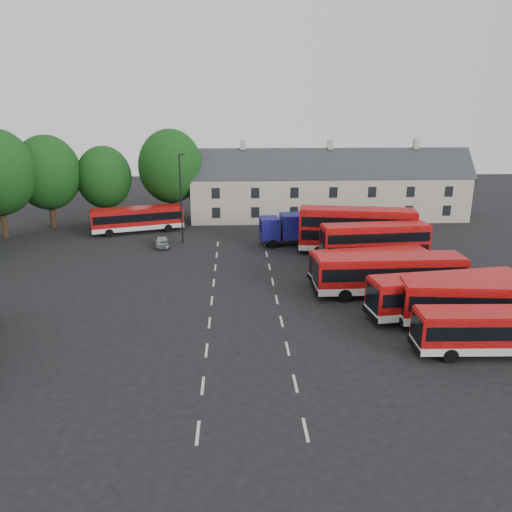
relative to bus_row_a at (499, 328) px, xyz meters
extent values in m
plane|color=black|center=(-17.51, 7.23, -1.69)|extent=(140.00, 140.00, 0.00)
cube|color=beige|center=(-17.51, -6.77, -1.68)|extent=(0.15, 1.80, 0.01)
cube|color=beige|center=(-17.51, -2.77, -1.68)|extent=(0.15, 1.80, 0.01)
cube|color=beige|center=(-17.51, 1.23, -1.68)|extent=(0.15, 1.80, 0.01)
cube|color=beige|center=(-17.51, 5.23, -1.68)|extent=(0.15, 1.80, 0.01)
cube|color=beige|center=(-17.51, 9.23, -1.68)|extent=(0.15, 1.80, 0.01)
cube|color=beige|center=(-17.51, 13.23, -1.68)|extent=(0.15, 1.80, 0.01)
cube|color=beige|center=(-17.51, 17.23, -1.68)|extent=(0.15, 1.80, 0.01)
cube|color=beige|center=(-17.51, 21.23, -1.68)|extent=(0.15, 1.80, 0.01)
cube|color=beige|center=(-17.51, 25.23, -1.68)|extent=(0.15, 1.80, 0.01)
cube|color=beige|center=(-12.51, -6.77, -1.68)|extent=(0.15, 1.80, 0.01)
cube|color=beige|center=(-12.51, -2.77, -1.68)|extent=(0.15, 1.80, 0.01)
cube|color=beige|center=(-12.51, 1.23, -1.68)|extent=(0.15, 1.80, 0.01)
cube|color=beige|center=(-12.51, 5.23, -1.68)|extent=(0.15, 1.80, 0.01)
cube|color=beige|center=(-12.51, 9.23, -1.68)|extent=(0.15, 1.80, 0.01)
cube|color=beige|center=(-12.51, 13.23, -1.68)|extent=(0.15, 1.80, 0.01)
cube|color=beige|center=(-12.51, 17.23, -1.68)|extent=(0.15, 1.80, 0.01)
cube|color=beige|center=(-12.51, 21.23, -1.68)|extent=(0.15, 1.80, 0.01)
cube|color=beige|center=(-12.51, 25.23, -1.68)|extent=(0.15, 1.80, 0.01)
cylinder|color=black|center=(-41.51, 29.23, 0.50)|extent=(0.70, 0.70, 4.38)
cylinder|color=black|center=(-37.51, 33.23, 0.32)|extent=(0.70, 0.70, 4.02)
ellipsoid|color=#103D11|center=(-37.51, 33.23, 4.99)|extent=(7.59, 7.59, 8.73)
cylinder|color=black|center=(-31.51, 35.23, 0.06)|extent=(0.70, 0.70, 3.50)
ellipsoid|color=#103D11|center=(-31.51, 35.23, 4.12)|extent=(6.60, 6.60, 7.59)
cylinder|color=black|center=(-23.51, 36.23, 0.41)|extent=(0.70, 0.70, 4.20)
ellipsoid|color=#103D11|center=(-23.51, 36.23, 5.28)|extent=(7.92, 7.92, 9.11)
cube|color=beige|center=(-3.51, 37.23, 1.06)|extent=(35.00, 7.00, 5.50)
cube|color=#2D3035|center=(-3.51, 37.23, 3.81)|extent=(35.70, 7.13, 7.13)
cube|color=beige|center=(-14.51, 37.23, 7.77)|extent=(0.60, 0.90, 1.20)
cube|color=beige|center=(-3.51, 37.23, 7.77)|extent=(0.60, 0.90, 1.20)
cube|color=beige|center=(7.49, 37.23, 7.77)|extent=(0.60, 0.90, 1.20)
cube|color=silver|center=(0.00, 0.00, -0.99)|extent=(10.00, 2.57, 0.50)
cube|color=#A70A0A|center=(0.00, 0.00, 0.14)|extent=(10.00, 2.57, 1.76)
cube|color=black|center=(0.00, 0.00, 0.19)|extent=(9.61, 2.61, 0.86)
cube|color=#A70A0A|center=(0.00, 0.00, 1.07)|extent=(9.80, 2.47, 0.11)
cylinder|color=black|center=(-3.21, -0.92, -1.24)|extent=(0.91, 0.28, 0.90)
cube|color=silver|center=(1.07, 3.69, -0.88)|extent=(11.60, 3.67, 0.57)
cube|color=#A70A0A|center=(1.07, 3.69, 0.41)|extent=(11.60, 3.67, 2.02)
cube|color=black|center=(1.07, 3.69, 0.46)|extent=(11.15, 3.69, 0.99)
cube|color=#A70A0A|center=(1.07, 3.69, 1.47)|extent=(11.36, 3.54, 0.12)
cylinder|color=black|center=(-2.67, 2.87, -1.17)|extent=(1.06, 0.39, 1.04)
cube|color=silver|center=(-0.97, 5.41, -0.91)|extent=(11.23, 3.92, 0.55)
cube|color=#A70A0A|center=(-0.97, 5.41, 0.34)|extent=(11.23, 3.92, 1.95)
cube|color=black|center=(-0.97, 5.41, 0.39)|extent=(10.80, 3.92, 0.95)
cube|color=#A70A0A|center=(-0.97, 5.41, 1.36)|extent=(11.00, 3.79, 0.12)
cylinder|color=black|center=(-4.31, 3.83, -1.19)|extent=(1.03, 0.41, 1.00)
cylinder|color=black|center=(2.37, 6.99, -1.19)|extent=(1.03, 0.41, 1.00)
cube|color=silver|center=(-3.71, 9.78, -0.88)|extent=(11.56, 2.80, 0.58)
cube|color=#A70A0A|center=(-3.71, 9.78, 0.43)|extent=(11.56, 2.80, 2.04)
cube|color=black|center=(-3.71, 9.78, 0.48)|extent=(11.10, 2.86, 0.99)
cube|color=#A70A0A|center=(-3.71, 9.78, 1.50)|extent=(11.32, 2.70, 0.13)
cylinder|color=black|center=(-7.37, 8.54, -1.16)|extent=(1.05, 0.31, 1.05)
cylinder|color=black|center=(-0.04, 11.02, -1.16)|extent=(1.05, 0.31, 1.05)
cube|color=silver|center=(-4.47, 12.74, -0.99)|extent=(10.08, 3.52, 0.49)
cube|color=#A70A0A|center=(-4.47, 12.74, 0.13)|extent=(10.08, 3.52, 1.75)
cube|color=black|center=(-4.47, 12.74, 0.17)|extent=(9.70, 3.52, 0.85)
cube|color=#A70A0A|center=(-4.47, 12.74, 1.05)|extent=(9.88, 3.41, 0.11)
cylinder|color=black|center=(-7.47, 11.32, -1.24)|extent=(0.92, 0.37, 0.90)
cylinder|color=black|center=(-1.47, 14.16, -1.24)|extent=(0.92, 0.37, 0.90)
cube|color=silver|center=(-2.91, 16.93, -1.00)|extent=(9.97, 3.01, 0.49)
cube|color=#A70A0A|center=(-2.91, 16.93, 0.74)|extent=(9.97, 3.01, 2.99)
cube|color=black|center=(-2.91, 16.93, 0.16)|extent=(9.58, 3.03, 0.85)
cube|color=#A70A0A|center=(-2.91, 16.93, 2.28)|extent=(9.76, 2.91, 0.11)
cylinder|color=black|center=(-5.96, 15.67, -1.24)|extent=(0.91, 0.32, 0.89)
cylinder|color=black|center=(0.14, 18.19, -1.24)|extent=(0.91, 0.32, 0.89)
cube|color=black|center=(-2.91, 16.93, 1.32)|extent=(9.58, 3.03, 0.85)
cube|color=silver|center=(-3.62, 20.99, -0.89)|extent=(11.55, 4.45, 0.56)
cube|color=#A70A0A|center=(-3.62, 20.99, 1.11)|extent=(11.55, 4.45, 3.43)
cube|color=black|center=(-3.62, 20.99, 0.44)|extent=(11.12, 4.44, 0.97)
cube|color=#A70A0A|center=(-3.62, 20.99, 2.87)|extent=(11.31, 4.31, 0.12)
cylinder|color=black|center=(-7.37, 20.47, -1.18)|extent=(1.06, 0.46, 1.03)
cylinder|color=black|center=(0.13, 21.52, -1.18)|extent=(1.06, 0.46, 1.03)
cube|color=black|center=(-3.62, 20.99, 1.77)|extent=(11.12, 4.44, 0.97)
cube|color=silver|center=(-26.94, 30.69, -0.96)|extent=(10.64, 5.39, 0.52)
cube|color=#A70A0A|center=(-26.94, 30.69, 0.23)|extent=(10.64, 5.39, 1.84)
cube|color=black|center=(-26.94, 30.69, 0.27)|extent=(10.26, 5.32, 0.90)
cube|color=#A70A0A|center=(-26.94, 30.69, 1.20)|extent=(10.41, 5.24, 0.11)
cylinder|color=black|center=(-29.80, 28.66, -1.22)|extent=(0.98, 0.54, 0.95)
cylinder|color=black|center=(-24.09, 32.71, -1.22)|extent=(0.98, 0.54, 0.95)
cube|color=black|center=(-9.18, 24.65, -1.07)|extent=(7.75, 2.69, 0.29)
cube|color=navy|center=(-12.02, 24.39, 0.21)|extent=(2.11, 2.54, 2.28)
cube|color=black|center=(-12.91, 24.31, 0.55)|extent=(0.28, 2.02, 1.14)
cube|color=navy|center=(-8.09, 24.74, 0.36)|extent=(5.61, 2.85, 2.57)
cylinder|color=black|center=(-11.73, 23.34, -1.21)|extent=(0.97, 0.35, 0.95)
cylinder|color=black|center=(-6.39, 25.97, -1.21)|extent=(0.97, 0.35, 0.95)
imported|color=#A5A7AC|center=(-23.38, 24.66, -1.08)|extent=(2.01, 3.76, 1.22)
cylinder|color=black|center=(-21.27, 25.76, 3.03)|extent=(0.17, 0.17, 9.44)
cube|color=black|center=(-21.00, 25.82, 7.75)|extent=(0.60, 0.35, 0.17)
camera|label=1|loc=(-15.69, -26.40, 12.90)|focal=35.00mm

